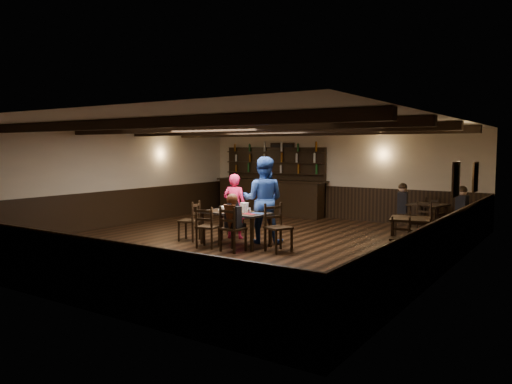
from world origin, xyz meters
The scene contains 25 objects.
ground centered at (0.00, 0.00, 0.00)m, with size 10.00×10.00×0.00m, color black.
room_shell centered at (0.01, 0.04, 1.75)m, with size 9.02×10.02×2.71m.
dining_table centered at (-0.02, -0.23, 0.67)m, with size 1.61×0.88×0.75m.
chair_near_left centered at (-0.35, -0.87, 0.54)m, with size 0.50×0.48×0.92m.
chair_near_right centered at (0.32, -0.88, 0.56)m, with size 0.49×0.47×0.96m.
chair_end_left centered at (-1.19, -0.35, 0.55)m, with size 0.52×0.53×0.94m.
chair_end_right centered at (1.06, -0.27, 0.59)m, with size 0.60×0.61×1.02m.
chair_far_pushed centered at (-0.93, 1.04, 0.49)m, with size 0.50×0.49×0.84m.
woman_pink centered at (-0.56, 0.46, 0.78)m, with size 0.57×0.37×1.56m, color #E12A51.
man_blue centered at (0.32, 0.38, 0.99)m, with size 0.96×0.75×1.98m, color navy.
seated_person centered at (0.33, -0.82, 0.82)m, with size 0.32×0.48×0.79m.
cake centered at (-0.44, -0.10, 0.79)m, with size 0.27×0.27×0.09m.
plate_stack_a centered at (-0.14, -0.30, 0.82)m, with size 0.15×0.15×0.14m, color white.
plate_stack_b centered at (0.18, -0.17, 0.86)m, with size 0.18×0.18×0.22m, color white.
tea_light centered at (-0.01, -0.17, 0.78)m, with size 0.05×0.05×0.06m.
salt_shaker centered at (0.28, -0.31, 0.79)m, with size 0.03×0.03×0.08m, color silver.
pepper_shaker centered at (0.38, -0.29, 0.80)m, with size 0.04×0.04×0.10m, color #A5A8AD.
drink_glass centered at (0.25, -0.09, 0.80)m, with size 0.06×0.06×0.10m, color silver.
menu_red centered at (0.42, -0.33, 0.75)m, with size 0.26×0.18×0.00m, color maroon.
menu_blue centered at (0.51, -0.15, 0.75)m, with size 0.30×0.21×0.00m, color navy.
bar_counter centered at (-2.16, 4.72, 0.73)m, with size 3.91×0.70×2.20m.
back_table_a centered at (3.51, 0.98, 0.65)m, with size 0.93×0.93×0.75m.
back_table_b centered at (3.13, 3.78, 0.65)m, with size 0.96×0.96×0.75m.
bg_patron_left centered at (2.47, 3.79, 0.87)m, with size 0.32×0.43×0.80m.
bg_patron_right centered at (3.96, 3.72, 0.86)m, with size 0.25×0.39×0.79m.
Camera 1 is at (6.48, -9.17, 2.17)m, focal length 35.00 mm.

